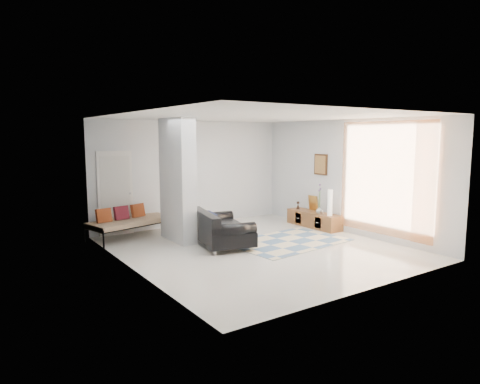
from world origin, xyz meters
TOP-DOWN VIEW (x-y plane):
  - floor at (0.00, 0.00)m, footprint 6.00×6.00m
  - ceiling at (0.00, 0.00)m, footprint 6.00×6.00m
  - wall_back at (0.00, 3.00)m, footprint 6.00×0.00m
  - wall_front at (0.00, -3.00)m, footprint 6.00×0.00m
  - wall_left at (-2.75, 0.00)m, footprint 0.00×6.00m
  - wall_right at (2.75, 0.00)m, footprint 0.00×6.00m
  - partition_column at (-1.10, 1.60)m, footprint 0.35×1.20m
  - hallway_door at (-2.10, 2.96)m, footprint 0.85×0.06m
  - curtain at (2.67, -1.15)m, footprint 0.00×2.55m
  - wall_art at (2.72, 0.90)m, footprint 0.04×0.45m
  - media_console at (2.52, 0.90)m, footprint 0.45×1.67m
  - loveseat at (-0.54, 0.68)m, footprint 1.35×1.87m
  - daybed at (-1.93, 2.46)m, footprint 2.14×1.30m
  - area_rug at (0.90, 0.05)m, footprint 2.79×2.00m
  - cylinder_lamp at (2.50, 0.32)m, footprint 0.12×0.12m
  - bronze_figurine at (2.47, 1.48)m, footprint 0.12×0.12m
  - vase at (2.47, 0.66)m, footprint 0.18×0.18m

SIDE VIEW (x-z plane):
  - floor at x=0.00m, z-range 0.00..0.00m
  - area_rug at x=0.90m, z-range 0.00..0.01m
  - media_console at x=2.52m, z-range -0.19..0.61m
  - loveseat at x=-0.54m, z-range -0.03..0.73m
  - daybed at x=-1.93m, z-range 0.03..0.79m
  - vase at x=2.47m, z-range 0.40..0.58m
  - bronze_figurine at x=2.47m, z-range 0.40..0.61m
  - cylinder_lamp at x=2.50m, z-range 0.40..1.05m
  - hallway_door at x=-2.10m, z-range 0.00..2.04m
  - partition_column at x=-1.10m, z-range 0.00..2.80m
  - wall_back at x=0.00m, z-range -1.60..4.40m
  - wall_front at x=0.00m, z-range -1.60..4.40m
  - wall_left at x=-2.75m, z-range -1.60..4.40m
  - wall_right at x=2.75m, z-range -1.60..4.40m
  - curtain at x=2.67m, z-range 0.17..2.72m
  - wall_art at x=2.72m, z-range 1.38..1.92m
  - ceiling at x=0.00m, z-range 2.80..2.80m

